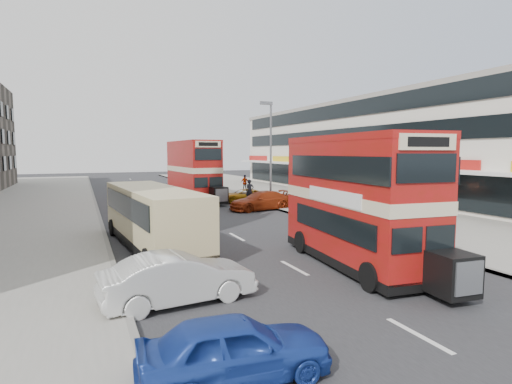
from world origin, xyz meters
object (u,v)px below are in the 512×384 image
bus_second (193,170)px  pedestrian_near (301,197)px  car_left_near (235,348)px  car_right_a (261,201)px  street_lamp (270,145)px  car_right_b (243,196)px  cyclist (250,197)px  car_left_front (179,278)px  bus_main (356,200)px  coach (153,215)px  pedestrian_far (245,183)px  car_right_c (203,184)px

bus_second → pedestrian_near: (5.62, -9.03, -1.69)m
car_left_near → car_right_a: 22.43m
street_lamp → car_right_b: size_ratio=1.99×
street_lamp → car_left_near: (-11.08, -22.04, -4.17)m
car_right_a → cyclist: (-0.02, 2.07, 0.06)m
car_right_a → cyclist: 2.07m
bus_second → car_left_front: bearing=71.3°
bus_main → car_left_near: bus_main is taller
coach → car_right_a: bearing=38.4°
cyclist → coach: bearing=-126.9°
car_left_front → cyclist: size_ratio=2.03×
street_lamp → bus_second: size_ratio=0.88×
car_right_a → pedestrian_far: size_ratio=2.84×
street_lamp → pedestrian_far: size_ratio=4.81×
car_left_near → pedestrian_near: (12.10, 18.93, 0.35)m
pedestrian_far → pedestrian_near: bearing=-101.7°
car_left_front → car_right_b: car_left_front is taller
car_right_a → cyclist: cyclist is taller
car_left_front → coach: bearing=-9.2°
coach → car_right_c: bearing=64.0°
bus_second → cyclist: bearing=115.2°
car_right_b → pedestrian_far: (3.45, 8.37, 0.43)m
coach → car_right_a: 12.81m
car_left_near → car_right_b: bearing=-17.6°
car_left_front → pedestrian_far: (13.61, 29.23, 0.28)m
street_lamp → car_right_a: size_ratio=1.69×
street_lamp → car_right_b: street_lamp is taller
car_left_near → street_lamp: bearing=-22.5°
car_right_b → bus_second: bearing=-121.6°
coach → car_left_near: bearing=-97.3°
car_right_c → pedestrian_far: (3.54, -3.82, 0.28)m
street_lamp → bus_main: size_ratio=0.93×
bus_main → car_right_c: bus_main is taller
bus_main → coach: bearing=-37.1°
street_lamp → car_left_near: size_ratio=2.24×
pedestrian_near → cyclist: cyclist is taller
bus_main → car_right_b: size_ratio=2.14×
street_lamp → bus_main: 17.27m
street_lamp → bus_second: bearing=127.8°
pedestrian_far → bus_second: bearing=-148.0°
street_lamp → cyclist: size_ratio=3.81×
bus_main → coach: 8.87m
car_right_a → car_right_b: size_ratio=1.18×
car_right_b → street_lamp: bearing=25.0°
car_right_b → pedestrian_far: 9.06m
car_right_a → pedestrian_near: (2.56, -1.37, 0.27)m
car_right_a → car_right_c: (0.44, 17.02, 0.01)m
bus_second → car_left_near: 28.78m
car_left_front → cyclist: 20.49m
car_left_near → cyclist: bearing=-18.8°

